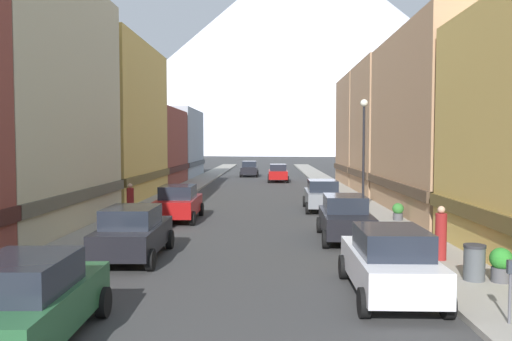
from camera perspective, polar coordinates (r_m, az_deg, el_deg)
sidewalk_left at (r=41.22m, az=-8.28°, el=-2.27°), size 2.50×100.00×0.15m
sidewalk_right at (r=40.99m, az=9.22°, el=-2.30°), size 2.50×100.00×0.15m
storefront_left_2 at (r=37.20m, az=-18.17°, el=4.86°), size 8.77×12.42×10.64m
storefront_left_3 at (r=47.81m, az=-12.77°, el=2.35°), size 7.37×10.18×6.96m
storefront_left_4 at (r=59.02m, az=-9.95°, el=2.83°), size 7.23×12.12×7.64m
storefront_right_2 at (r=29.69m, az=21.14°, el=4.55°), size 6.70×12.77×9.85m
storefront_right_3 at (r=40.38m, az=15.75°, el=4.29°), size 6.61×8.43×9.99m
storefront_right_4 at (r=49.33m, az=14.02°, el=4.06°), size 8.11×8.85×9.97m
car_left_0 at (r=10.89m, az=-24.02°, el=-13.14°), size 2.20×4.46×1.78m
car_left_1 at (r=17.76m, az=-13.50°, el=-6.71°), size 2.12×4.43×1.78m
car_left_2 at (r=26.07m, az=-8.59°, el=-3.55°), size 2.10×4.42×1.78m
car_right_0 at (r=13.55m, az=14.62°, el=-9.78°), size 2.08×4.41×1.78m
car_right_1 at (r=20.93m, az=9.88°, el=-5.19°), size 2.18×4.45×1.78m
car_right_2 at (r=29.77m, az=7.37°, el=-2.72°), size 2.13×4.43×1.78m
car_driving_0 at (r=59.57m, az=-0.75°, el=0.20°), size 2.06×4.40×1.78m
car_driving_1 at (r=51.44m, az=2.46°, el=-0.26°), size 2.06×4.40×1.78m
parking_meter_near at (r=12.05m, az=26.42°, el=-11.07°), size 0.14×0.10×1.33m
trash_bin_right at (r=15.37m, az=23.10°, el=-9.37°), size 0.59×0.59×0.98m
potted_plant_0 at (r=15.48m, az=25.57°, el=-9.32°), size 0.59×0.59×0.93m
potted_plant_1 at (r=25.86m, az=15.51°, el=-4.38°), size 0.55×0.55×0.83m
pedestrian_0 at (r=17.54m, az=19.86°, el=-6.75°), size 0.36×0.36×1.73m
pedestrian_1 at (r=26.62m, az=-13.80°, el=-3.37°), size 0.36×0.36×1.71m
streetlamp_right at (r=25.53m, az=11.88°, el=3.22°), size 0.36×0.36×5.86m
mountain_backdrop at (r=270.73m, az=5.81°, el=13.62°), size 240.14×240.14×106.95m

